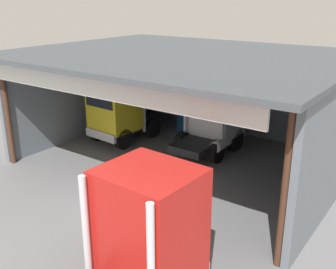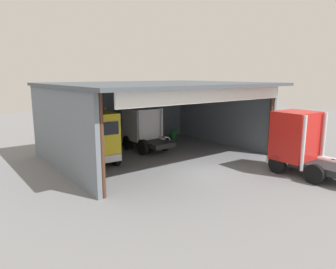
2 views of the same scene
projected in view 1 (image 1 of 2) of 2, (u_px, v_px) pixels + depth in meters
The scene contains 7 objects.
ground_plane at pixel (112, 203), 15.47m from camera, with size 80.00×80.00×0.00m, color slate.
workshop_shed at pixel (197, 83), 18.91m from camera, with size 14.33×11.81×5.27m.
truck_yellow_yard_outside at pixel (119, 110), 21.60m from camera, with size 2.56×4.96×3.67m.
truck_white_right_bay at pixel (214, 118), 20.30m from camera, with size 2.51×4.43×3.30m.
truck_red_center_right_bay at pixel (142, 241), 9.81m from camera, with size 2.53×4.90×3.69m.
oil_drum at pixel (310, 150), 19.68m from camera, with size 0.58×0.58×0.86m, color #197233.
tool_cart at pixel (186, 123), 23.62m from camera, with size 0.90×0.60×1.00m, color #1E59A5.
Camera 1 is at (9.80, -9.88, 7.59)m, focal length 42.63 mm.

